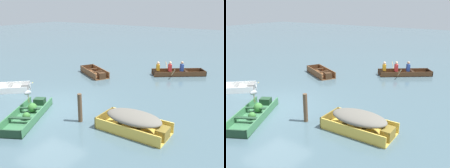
# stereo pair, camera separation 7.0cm
# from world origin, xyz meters

# --- Properties ---
(ground_plane) EXTENTS (80.00, 80.00, 0.00)m
(ground_plane) POSITION_xyz_m (0.00, 0.00, 0.00)
(ground_plane) COLOR #47606B
(dinghy_green_foreground) EXTENTS (2.38, 3.30, 0.43)m
(dinghy_green_foreground) POSITION_xyz_m (0.03, -1.06, 0.13)
(dinghy_green_foreground) COLOR #387047
(dinghy_green_foreground) RESTS_ON ground
(skiff_yellow_near_moored) EXTENTS (2.60, 1.22, 0.71)m
(skiff_yellow_near_moored) POSITION_xyz_m (4.19, 0.19, 0.42)
(skiff_yellow_near_moored) COLOR #E5BC47
(skiff_yellow_near_moored) RESTS_ON ground
(skiff_white_mid_moored) EXTENTS (2.75, 2.63, 0.32)m
(skiff_white_mid_moored) POSITION_xyz_m (-3.60, 0.35, 0.11)
(skiff_white_mid_moored) COLOR white
(skiff_white_mid_moored) RESTS_ON ground
(skiff_wooden_brown_far_moored) EXTENTS (2.65, 2.05, 0.40)m
(skiff_wooden_brown_far_moored) POSITION_xyz_m (-1.38, 5.35, 0.15)
(skiff_wooden_brown_far_moored) COLOR brown
(skiff_wooden_brown_far_moored) RESTS_ON ground
(rowboat_dark_varnish_with_crew) EXTENTS (3.26, 2.71, 0.89)m
(rowboat_dark_varnish_with_crew) POSITION_xyz_m (2.89, 8.20, 0.20)
(rowboat_dark_varnish_with_crew) COLOR #4C2D19
(rowboat_dark_varnish_with_crew) RESTS_ON ground
(heron_on_dinghy) EXTENTS (0.18, 0.46, 0.84)m
(heron_on_dinghy) POSITION_xyz_m (-0.30, -0.73, 0.90)
(heron_on_dinghy) COLOR olive
(heron_on_dinghy) RESTS_ON dinghy_green_foreground
(mooring_post) EXTENTS (0.17, 0.17, 1.14)m
(mooring_post) POSITION_xyz_m (2.07, -0.26, 0.57)
(mooring_post) COLOR brown
(mooring_post) RESTS_ON ground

